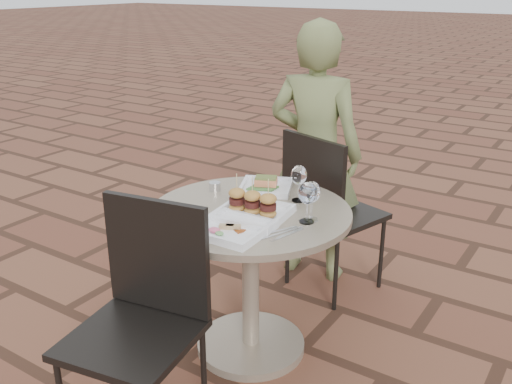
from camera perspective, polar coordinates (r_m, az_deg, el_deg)
The scene contains 12 objects.
cafe_table at distance 2.64m, azimuth -0.55°, elevation -6.73°, with size 0.90×0.90×0.73m.
chair_far at distance 3.13m, azimuth 6.94°, elevation -0.97°, with size 0.55×0.55×0.93m.
chair_near at distance 2.22m, azimuth -11.12°, elevation -10.84°, with size 0.51×0.51×0.93m.
diner at distance 3.28m, azimuth 5.92°, elevation 3.81°, with size 0.55×0.36×1.50m, color #5D6537.
plate_salmon at distance 2.76m, azimuth 0.98°, elevation 0.60°, with size 0.32×0.32×0.07m.
plate_sliders at distance 2.44m, azimuth -0.36°, elevation -1.64°, with size 0.32×0.32×0.19m.
plate_tuna at distance 2.31m, azimuth -2.35°, elevation -3.64°, with size 0.28×0.28×0.03m.
wine_glass_right at distance 2.37m, azimuth 5.16°, elevation -0.22°, with size 0.08×0.08×0.18m.
wine_glass_mid at distance 2.60m, azimuth 4.32°, elevation 1.62°, with size 0.07×0.07×0.17m.
wine_glass_far at distance 2.39m, azimuth 5.61°, elevation -0.10°, with size 0.07×0.07×0.17m.
steel_ramekin at distance 2.76m, azimuth -4.14°, elevation 0.56°, with size 0.06×0.06×0.04m, color silver.
cutlery_set at distance 2.30m, azimuth 2.56°, elevation -4.12°, with size 0.10×0.21×0.00m, color silver, non-canonical shape.
Camera 1 is at (1.09, -1.66, 1.70)m, focal length 40.00 mm.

